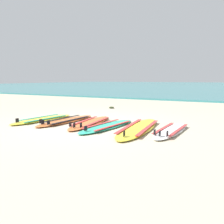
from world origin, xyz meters
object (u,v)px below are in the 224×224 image
at_px(surfboard_2, 90,123).
at_px(surfboard_3, 108,126).
at_px(surfboard_1, 66,121).
at_px(surfboard_0, 43,119).
at_px(surfboard_4, 139,128).
at_px(surfboard_5, 171,130).

relative_size(surfboard_2, surfboard_3, 1.01).
xyz_separation_m(surfboard_2, surfboard_3, (0.62, -0.20, -0.00)).
bearing_deg(surfboard_2, surfboard_3, -17.80).
relative_size(surfboard_1, surfboard_2, 1.01).
bearing_deg(surfboard_1, surfboard_0, -170.36).
bearing_deg(surfboard_4, surfboard_5, 5.17).
bearing_deg(surfboard_3, surfboard_5, 7.24).
bearing_deg(surfboard_3, surfboard_4, 9.25).
height_order(surfboard_1, surfboard_2, same).
bearing_deg(surfboard_2, surfboard_5, -0.10).
bearing_deg(surfboard_3, surfboard_2, 162.20).
xyz_separation_m(surfboard_0, surfboard_4, (2.91, 0.09, -0.00)).
height_order(surfboard_1, surfboard_4, same).
relative_size(surfboard_4, surfboard_5, 1.31).
height_order(surfboard_0, surfboard_3, same).
xyz_separation_m(surfboard_1, surfboard_3, (1.39, -0.16, -0.00)).
bearing_deg(surfboard_5, surfboard_3, -172.76).
bearing_deg(surfboard_1, surfboard_2, 2.95).
distance_m(surfboard_2, surfboard_3, 0.65).
relative_size(surfboard_0, surfboard_4, 0.82).
bearing_deg(surfboard_0, surfboard_2, 6.27).
relative_size(surfboard_2, surfboard_4, 0.83).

